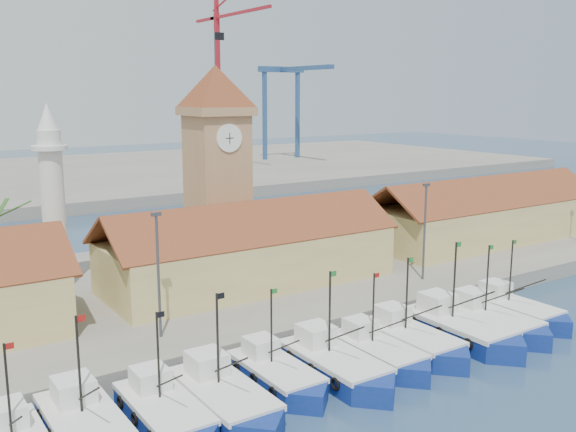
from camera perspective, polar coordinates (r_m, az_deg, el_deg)
ground at (r=44.64m, az=10.05°, el=-13.89°), size 400.00×400.00×0.00m
quay at (r=62.74m, az=-5.26°, el=-5.69°), size 140.00×32.00×1.50m
terminal at (r=142.99m, az=-21.93°, el=3.01°), size 240.00×80.00×2.00m
boat_1 at (r=37.69m, az=-17.38°, el=-17.85°), size 3.58×9.81×7.43m
boat_2 at (r=38.43m, az=-10.77°, el=-17.01°), size 3.35×9.19×6.95m
boat_3 at (r=39.37m, az=-5.53°, el=-16.05°), size 3.64×9.97×7.55m
boat_4 at (r=42.38m, az=-0.86°, el=-14.09°), size 3.23×8.85×6.70m
boat_5 at (r=43.60m, az=4.41°, el=-13.25°), size 3.63×9.95×7.53m
boat_6 at (r=46.04m, az=8.18°, el=-12.10°), size 3.24×8.89×6.73m
boat_7 at (r=48.40m, az=11.12°, el=-10.95°), size 3.52×9.64×7.29m
boat_8 at (r=51.13m, az=15.19°, el=-9.84°), size 3.86×10.57×8.00m
boat_9 at (r=53.75m, az=17.83°, el=-9.04°), size 3.51×9.61×7.27m
boat_10 at (r=57.04m, az=19.68°, el=-8.02°), size 3.40×9.33×7.06m
hall_center at (r=58.50m, az=-3.44°, el=-3.59°), size 27.04×10.13×7.61m
hall_right at (r=79.14m, az=17.00°, el=-0.24°), size 31.20×10.13×7.61m
clock_tower at (r=62.27m, az=-6.32°, el=4.70°), size 5.80×5.80×22.70m
minaret at (r=59.25m, az=-20.18°, el=1.61°), size 3.00×3.00×16.30m
lamp_posts at (r=51.62m, az=1.49°, el=-2.69°), size 80.70×0.25×9.03m
crane_red_right at (r=149.94m, az=-6.02°, el=13.25°), size 1.00×32.91×41.38m
gantry at (r=163.04m, az=0.06°, el=11.37°), size 13.00×22.00×23.20m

